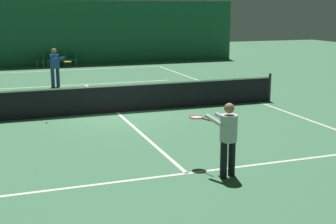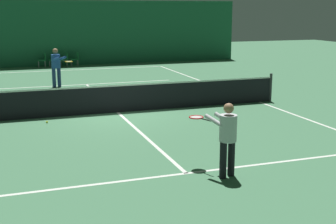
{
  "view_description": "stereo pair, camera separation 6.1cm",
  "coord_description": "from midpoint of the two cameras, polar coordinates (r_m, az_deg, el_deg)",
  "views": [
    {
      "loc": [
        -3.57,
        -15.25,
        3.47
      ],
      "look_at": [
        0.29,
        -4.36,
        0.91
      ],
      "focal_mm": 50.0,
      "sensor_mm": 36.0,
      "label": 1
    },
    {
      "loc": [
        -3.51,
        -15.27,
        3.47
      ],
      "look_at": [
        0.29,
        -4.36,
        0.91
      ],
      "focal_mm": 50.0,
      "sensor_mm": 36.0,
      "label": 2
    }
  ],
  "objects": [
    {
      "name": "tennis_ball",
      "position": [
        14.95,
        -14.73,
        -1.2
      ],
      "size": [
        0.07,
        0.07,
        0.07
      ],
      "color": "#D1DB33",
      "rests_on": "ground"
    },
    {
      "name": "tennis_net",
      "position": [
        15.94,
        -6.37,
        1.73
      ],
      "size": [
        12.0,
        0.1,
        1.07
      ],
      "color": "black",
      "rests_on": "ground"
    },
    {
      "name": "courtside_chair_0",
      "position": [
        29.3,
        -15.25,
        6.22
      ],
      "size": [
        0.44,
        0.44,
        0.84
      ],
      "rotation": [
        0.0,
        0.0,
        -1.57
      ],
      "color": "#99999E",
      "rests_on": "ground"
    },
    {
      "name": "court_line_sideline_right",
      "position": [
        18.07,
        10.9,
        1.21
      ],
      "size": [
        0.1,
        23.8,
        0.0
      ],
      "color": "silver",
      "rests_on": "ground"
    },
    {
      "name": "courtside_chair_2",
      "position": [
        29.43,
        -12.71,
        6.38
      ],
      "size": [
        0.44,
        0.44,
        0.84
      ],
      "rotation": [
        0.0,
        0.0,
        -1.57
      ],
      "color": "#99999E",
      "rests_on": "ground"
    },
    {
      "name": "court_line_baseline_far",
      "position": [
        27.6,
        -12.07,
        5.01
      ],
      "size": [
        11.0,
        0.1,
        0.0
      ],
      "color": "silver",
      "rests_on": "ground"
    },
    {
      "name": "court_line_service_near",
      "position": [
        10.15,
        2.13,
        -7.48
      ],
      "size": [
        8.25,
        0.1,
        0.0
      ],
      "color": "silver",
      "rests_on": "ground"
    },
    {
      "name": "courtside_chair_1",
      "position": [
        29.36,
        -13.98,
        6.3
      ],
      "size": [
        0.44,
        0.44,
        0.84
      ],
      "rotation": [
        0.0,
        0.0,
        -1.57
      ],
      "color": "#99999E",
      "rests_on": "ground"
    },
    {
      "name": "court_line_service_far",
      "position": [
        22.22,
        -10.15,
        3.33
      ],
      "size": [
        8.25,
        0.1,
        0.0
      ],
      "color": "silver",
      "rests_on": "ground"
    },
    {
      "name": "player_far",
      "position": [
        21.64,
        -13.67,
        5.63
      ],
      "size": [
        0.96,
        1.39,
        1.74
      ],
      "rotation": [
        0.0,
        0.0,
        -1.09
      ],
      "color": "navy",
      "rests_on": "ground"
    },
    {
      "name": "court_line_centre",
      "position": [
        16.04,
        -6.33,
        -0.05
      ],
      "size": [
        0.1,
        12.8,
        0.0
      ],
      "color": "silver",
      "rests_on": "ground"
    },
    {
      "name": "courtside_chair_3",
      "position": [
        29.51,
        -11.45,
        6.45
      ],
      "size": [
        0.44,
        0.44,
        0.84
      ],
      "rotation": [
        0.0,
        0.0,
        -1.57
      ],
      "color": "#99999E",
      "rests_on": "ground"
    },
    {
      "name": "player_near",
      "position": [
        9.79,
        7.01,
        -2.66
      ],
      "size": [
        0.78,
        1.35,
        1.58
      ],
      "rotation": [
        0.0,
        0.0,
        1.93
      ],
      "color": "black",
      "rests_on": "ground"
    },
    {
      "name": "backdrop_curtain",
      "position": [
        29.86,
        -12.89,
        9.34
      ],
      "size": [
        23.0,
        0.12,
        3.96
      ],
      "color": "#1E5B3D",
      "rests_on": "ground"
    },
    {
      "name": "ground_plane",
      "position": [
        16.04,
        -6.33,
        -0.06
      ],
      "size": [
        60.0,
        60.0,
        0.0
      ],
      "primitive_type": "plane",
      "color": "#3D704C"
    }
  ]
}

